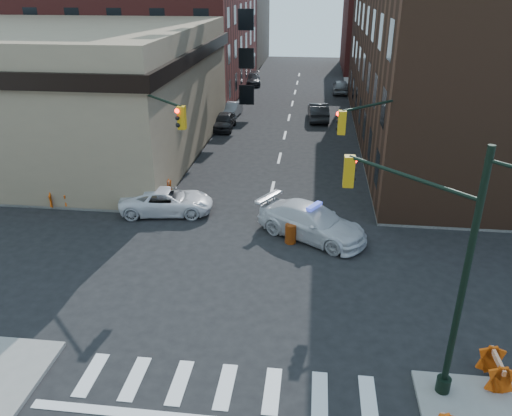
% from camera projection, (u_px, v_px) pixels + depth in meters
% --- Properties ---
extents(ground, '(140.00, 140.00, 0.00)m').
position_uv_depth(ground, '(252.00, 274.00, 22.10)').
color(ground, black).
rests_on(ground, ground).
extents(sidewalk_nw, '(34.00, 54.50, 0.15)m').
position_uv_depth(sidewalk_nw, '(80.00, 100.00, 54.14)').
color(sidewalk_nw, gray).
rests_on(sidewalk_nw, ground).
extents(bank_building, '(22.00, 22.00, 9.00)m').
position_uv_depth(bank_building, '(53.00, 90.00, 36.98)').
color(bank_building, '#8D795C').
rests_on(bank_building, ground).
extents(commercial_row_ne, '(14.00, 34.00, 14.00)m').
position_uv_depth(commercial_row_ne, '(457.00, 50.00, 38.13)').
color(commercial_row_ne, '#462A1C').
rests_on(commercial_row_ne, ground).
extents(filler_nw, '(20.00, 18.00, 16.00)m').
position_uv_depth(filler_nw, '(199.00, 8.00, 76.52)').
color(filler_nw, brown).
rests_on(filler_nw, ground).
extents(filler_ne, '(16.00, 16.00, 12.00)m').
position_uv_depth(filler_ne, '(401.00, 26.00, 70.51)').
color(filler_ne, maroon).
rests_on(filler_ne, ground).
extents(signal_pole_se, '(5.40, 5.27, 8.00)m').
position_uv_depth(signal_pole_se, '(433.00, 253.00, 14.55)').
color(signal_pole_se, black).
rests_on(signal_pole_se, sidewalk_se).
extents(signal_pole_nw, '(3.58, 3.67, 8.00)m').
position_uv_depth(signal_pole_nw, '(153.00, 140.00, 25.76)').
color(signal_pole_nw, black).
rests_on(signal_pole_nw, sidewalk_nw).
extents(signal_pole_ne, '(3.67, 3.58, 8.00)m').
position_uv_depth(signal_pole_ne, '(383.00, 148.00, 24.51)').
color(signal_pole_ne, black).
rests_on(signal_pole_ne, sidewalk_ne).
extents(tree_ne_near, '(3.00, 3.00, 4.85)m').
position_uv_depth(tree_ne_near, '(375.00, 86.00, 43.34)').
color(tree_ne_near, black).
rests_on(tree_ne_near, sidewalk_ne).
extents(tree_ne_far, '(3.00, 3.00, 4.85)m').
position_uv_depth(tree_ne_far, '(367.00, 71.00, 50.57)').
color(tree_ne_far, black).
rests_on(tree_ne_far, sidewalk_ne).
extents(police_car, '(6.14, 4.92, 1.67)m').
position_uv_depth(police_car, '(312.00, 222.00, 24.98)').
color(police_car, silver).
rests_on(police_car, ground).
extents(pickup, '(5.37, 3.05, 1.41)m').
position_uv_depth(pickup, '(167.00, 201.00, 27.66)').
color(pickup, white).
rests_on(pickup, ground).
extents(parked_car_wnear, '(1.72, 4.21, 1.43)m').
position_uv_depth(parked_car_wnear, '(224.00, 121.00, 43.43)').
color(parked_car_wnear, black).
rests_on(parked_car_wnear, ground).
extents(parked_car_wfar, '(1.69, 4.08, 1.31)m').
position_uv_depth(parked_car_wfar, '(231.00, 110.00, 47.52)').
color(parked_car_wfar, gray).
rests_on(parked_car_wfar, ground).
extents(parked_car_wdeep, '(2.52, 4.95, 1.38)m').
position_uv_depth(parked_car_wdeep, '(253.00, 79.00, 62.15)').
color(parked_car_wdeep, black).
rests_on(parked_car_wdeep, ground).
extents(parked_car_enear, '(2.09, 5.01, 1.61)m').
position_uv_depth(parked_car_enear, '(318.00, 112.00, 46.21)').
color(parked_car_enear, black).
rests_on(parked_car_enear, ground).
extents(parked_car_efar, '(1.92, 4.50, 1.52)m').
position_uv_depth(parked_car_efar, '(341.00, 87.00, 57.42)').
color(parked_car_efar, gray).
rests_on(parked_car_efar, ground).
extents(pedestrian_a, '(0.83, 0.78, 1.90)m').
position_uv_depth(pedestrian_a, '(88.00, 186.00, 28.60)').
color(pedestrian_a, black).
rests_on(pedestrian_a, sidewalk_nw).
extents(pedestrian_b, '(0.99, 0.92, 1.64)m').
position_uv_depth(pedestrian_b, '(74.00, 183.00, 29.39)').
color(pedestrian_b, black).
rests_on(pedestrian_b, sidewalk_nw).
extents(pedestrian_c, '(1.00, 0.82, 1.59)m').
position_uv_depth(pedestrian_c, '(108.00, 182.00, 29.68)').
color(pedestrian_c, '#212732').
rests_on(pedestrian_c, sidewalk_nw).
extents(barrel_road, '(0.73, 0.73, 0.99)m').
position_uv_depth(barrel_road, '(291.00, 234.00, 24.56)').
color(barrel_road, red).
rests_on(barrel_road, ground).
extents(barrel_bank, '(0.58, 0.58, 0.93)m').
position_uv_depth(barrel_bank, '(182.00, 207.00, 27.47)').
color(barrel_bank, '#D9400A').
rests_on(barrel_bank, ground).
extents(barricade_se_a, '(0.65, 1.27, 0.95)m').
position_uv_depth(barricade_se_a, '(496.00, 370.00, 15.78)').
color(barricade_se_a, '#CE6B09').
rests_on(barricade_se_a, sidewalk_se).
extents(barricade_nw_a, '(1.40, 0.87, 0.98)m').
position_uv_depth(barricade_nw_a, '(160.00, 188.00, 29.65)').
color(barricade_nw_a, red).
rests_on(barricade_nw_a, sidewalk_nw).
extents(barricade_nw_b, '(1.20, 0.79, 0.83)m').
position_uv_depth(barricade_nw_b, '(59.00, 199.00, 28.29)').
color(barricade_nw_b, '#D95D0A').
rests_on(barricade_nw_b, sidewalk_nw).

